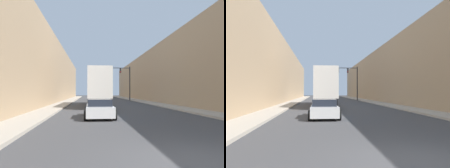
% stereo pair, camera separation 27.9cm
% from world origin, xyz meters
% --- Properties ---
extents(ground_plane, '(200.00, 200.00, 0.00)m').
position_xyz_m(ground_plane, '(0.00, 0.00, 0.00)').
color(ground_plane, '#424244').
extents(sidewalk_right, '(2.10, 80.00, 0.15)m').
position_xyz_m(sidewalk_right, '(6.41, 30.00, 0.07)').
color(sidewalk_right, '#B2A899').
rests_on(sidewalk_right, ground).
extents(sidewalk_left, '(2.10, 80.00, 0.15)m').
position_xyz_m(sidewalk_left, '(-6.41, 30.00, 0.07)').
color(sidewalk_left, '#B2A899').
rests_on(sidewalk_left, ground).
extents(building_right, '(6.00, 80.00, 9.02)m').
position_xyz_m(building_right, '(10.46, 30.00, 4.51)').
color(building_right, tan).
rests_on(building_right, ground).
extents(building_left, '(6.00, 80.00, 9.54)m').
position_xyz_m(building_left, '(-10.46, 30.00, 4.77)').
color(building_left, tan).
rests_on(building_left, ground).
extents(semi_truck, '(2.40, 13.49, 4.22)m').
position_xyz_m(semi_truck, '(-1.73, 21.79, 2.35)').
color(semi_truck, silver).
rests_on(semi_truck, ground).
extents(sedan_car, '(1.98, 4.35, 1.26)m').
position_xyz_m(sedan_car, '(-2.06, 9.57, 0.61)').
color(sedan_car, silver).
rests_on(sedan_car, ground).
extents(traffic_signal_gantry, '(5.78, 0.35, 6.74)m').
position_xyz_m(traffic_signal_gantry, '(3.93, 37.58, 4.60)').
color(traffic_signal_gantry, black).
rests_on(traffic_signal_gantry, ground).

